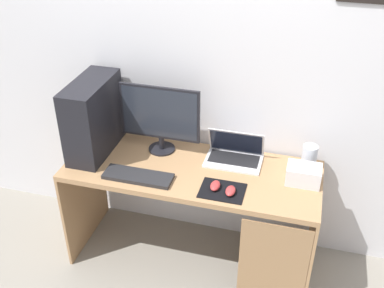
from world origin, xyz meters
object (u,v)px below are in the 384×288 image
(mouse_right, at_px, (230,191))
(mouse_left, at_px, (215,186))
(keyboard, at_px, (138,176))
(pc_tower, at_px, (93,117))
(monitor, at_px, (160,117))
(speaker, at_px, (309,157))
(laptop, at_px, (234,154))
(projector, at_px, (304,175))

(mouse_right, bearing_deg, mouse_left, 165.26)
(keyboard, xyz_separation_m, mouse_right, (0.57, -0.01, 0.01))
(pc_tower, distance_m, monitor, 0.42)
(speaker, distance_m, mouse_left, 0.62)
(mouse_right, bearing_deg, keyboard, 179.49)
(laptop, bearing_deg, speaker, 4.33)
(projector, distance_m, keyboard, 0.98)
(monitor, bearing_deg, laptop, 1.67)
(pc_tower, height_order, speaker, pc_tower)
(keyboard, bearing_deg, projector, 12.88)
(pc_tower, relative_size, mouse_left, 5.10)
(laptop, height_order, keyboard, laptop)
(speaker, distance_m, projector, 0.16)
(pc_tower, xyz_separation_m, mouse_right, (0.94, -0.23, -0.22))
(keyboard, bearing_deg, laptop, 33.50)
(laptop, height_order, mouse_right, laptop)
(keyboard, bearing_deg, monitor, 83.57)
(laptop, xyz_separation_m, mouse_right, (0.05, -0.35, -0.02))
(mouse_right, bearing_deg, monitor, 147.63)
(projector, distance_m, mouse_left, 0.53)
(monitor, height_order, laptop, monitor)
(monitor, relative_size, speaker, 3.28)
(pc_tower, xyz_separation_m, monitor, (0.41, 0.11, 0.00))
(laptop, bearing_deg, monitor, -178.33)
(mouse_left, bearing_deg, keyboard, -177.57)
(mouse_left, bearing_deg, laptop, 81.38)
(laptop, distance_m, mouse_left, 0.33)
(pc_tower, distance_m, projector, 1.34)
(mouse_left, xyz_separation_m, mouse_right, (0.10, -0.02, 0.00))
(speaker, bearing_deg, keyboard, -158.81)
(projector, height_order, mouse_left, projector)
(pc_tower, height_order, monitor, pc_tower)
(monitor, bearing_deg, projector, -6.90)
(projector, bearing_deg, keyboard, -167.12)
(mouse_right, bearing_deg, laptop, 97.48)
(pc_tower, distance_m, mouse_left, 0.90)
(mouse_left, bearing_deg, monitor, 144.43)
(speaker, relative_size, projector, 0.79)
(pc_tower, xyz_separation_m, laptop, (0.89, 0.12, -0.20))
(monitor, distance_m, mouse_right, 0.67)
(mouse_left, bearing_deg, projector, 22.24)
(speaker, height_order, keyboard, speaker)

